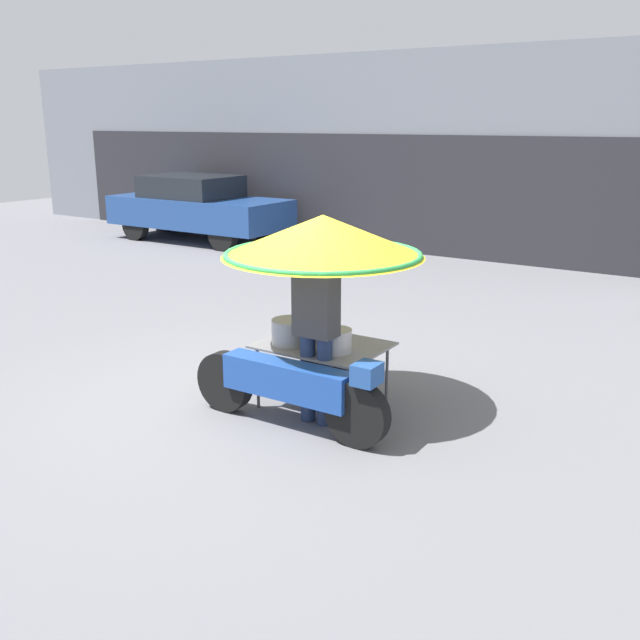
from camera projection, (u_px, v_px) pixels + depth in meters
name	position (u px, v px, depth m)	size (l,w,h in m)	color
ground_plane	(259.00, 403.00, 6.99)	(36.00, 36.00, 0.00)	slate
shopfront_building	(546.00, 156.00, 13.94)	(28.00, 2.06, 4.03)	gray
vendor_motorcycle_cart	(319.00, 261.00, 6.50)	(2.03, 1.88, 1.86)	black
vendor_person	(316.00, 323.00, 6.32)	(0.38, 0.23, 1.68)	navy
parked_car	(197.00, 207.00, 16.24)	(4.24, 1.74, 1.47)	black
potted_plant	(162.00, 211.00, 17.67)	(0.60, 0.60, 0.87)	#2D2D33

